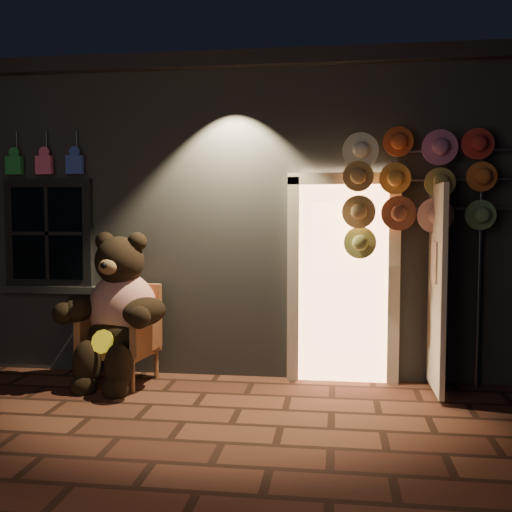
# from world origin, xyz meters

# --- Properties ---
(ground) EXTENTS (60.00, 60.00, 0.00)m
(ground) POSITION_xyz_m (0.00, 0.00, 0.00)
(ground) COLOR brown
(ground) RESTS_ON ground
(shop_building) EXTENTS (7.30, 5.95, 3.51)m
(shop_building) POSITION_xyz_m (0.00, 3.99, 1.74)
(shop_building) COLOR slate
(shop_building) RESTS_ON ground
(wicker_armchair) EXTENTS (0.78, 0.73, 1.02)m
(wicker_armchair) POSITION_xyz_m (-0.94, 1.15, 0.51)
(wicker_armchair) COLOR #B37945
(wicker_armchair) RESTS_ON ground
(teddy_bear) EXTENTS (1.18, 0.99, 1.64)m
(teddy_bear) POSITION_xyz_m (-0.95, 1.02, 0.75)
(teddy_bear) COLOR #AC2412
(teddy_bear) RESTS_ON ground
(hat_rack) EXTENTS (1.65, 0.22, 2.61)m
(hat_rack) POSITION_xyz_m (2.06, 1.28, 2.03)
(hat_rack) COLOR #59595E
(hat_rack) RESTS_ON ground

